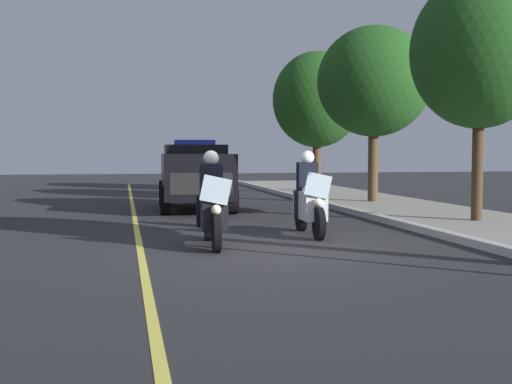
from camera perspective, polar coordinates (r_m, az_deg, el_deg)
name	(u,v)px	position (r m, az deg, el deg)	size (l,w,h in m)	color
ground_plane	(273,248)	(11.40, 1.48, -4.96)	(80.00, 80.00, 0.00)	#28282B
curb_strip	(458,238)	(12.69, 17.46, -3.92)	(48.00, 0.24, 0.15)	#B7B5AD
lane_stripe_center	(141,252)	(11.12, -10.18, -5.22)	(48.00, 0.12, 0.01)	#E0D14C
police_motorcycle_lead_left	(212,207)	(11.57, -3.90, -1.36)	(2.14, 0.59, 1.72)	black
police_motorcycle_lead_right	(309,201)	(13.09, 4.75, -0.79)	(2.14, 0.59, 1.72)	black
police_suv	(195,173)	(19.00, -5.41, 1.66)	(4.98, 2.25, 2.05)	black
tree_mid_block	(480,52)	(16.00, 19.19, 11.64)	(3.17, 3.17, 5.68)	#42301E
tree_far_back	(374,82)	(21.30, 10.39, 9.56)	(3.65, 3.65, 5.63)	#4C3823
tree_behind_suv	(317,100)	(26.77, 5.43, 8.12)	(3.65, 3.65, 5.70)	#4C3823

